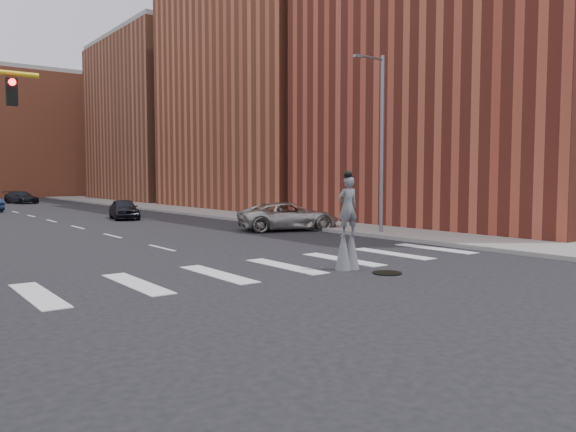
{
  "coord_description": "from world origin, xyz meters",
  "views": [
    {
      "loc": [
        -9.67,
        -13.94,
        2.98
      ],
      "look_at": [
        1.27,
        0.81,
        1.7
      ],
      "focal_mm": 35.0,
      "sensor_mm": 36.0,
      "label": 1
    }
  ],
  "objects": [
    {
      "name": "sidewalk_right",
      "position": [
        12.5,
        25.0,
        0.09
      ],
      "size": [
        5.0,
        90.0,
        0.18
      ],
      "primitive_type": "cube",
      "color": "gray",
      "rests_on": "ground"
    },
    {
      "name": "car_far",
      "position": [
        3.69,
        54.16,
        0.69
      ],
      "size": [
        3.39,
        5.13,
        1.38
      ],
      "primitive_type": "imported",
      "rotation": [
        0.0,
        0.0,
        0.33
      ],
      "color": "black",
      "rests_on": "ground"
    },
    {
      "name": "building_near",
      "position": [
        22.0,
        8.0,
        11.0
      ],
      "size": [
        16.0,
        20.0,
        22.0
      ],
      "primitive_type": "cube",
      "color": "maroon",
      "rests_on": "ground"
    },
    {
      "name": "building_far",
      "position": [
        22.0,
        54.0,
        10.0
      ],
      "size": [
        16.0,
        22.0,
        20.0
      ],
      "primitive_type": "cube",
      "color": "brown",
      "rests_on": "ground"
    },
    {
      "name": "building_backdrop",
      "position": [
        6.0,
        78.0,
        9.0
      ],
      "size": [
        26.0,
        14.0,
        18.0
      ],
      "primitive_type": "cube",
      "color": "#A14F32",
      "rests_on": "ground"
    },
    {
      "name": "ground_plane",
      "position": [
        0.0,
        0.0,
        0.0
      ],
      "size": [
        160.0,
        160.0,
        0.0
      ],
      "primitive_type": "plane",
      "color": "black",
      "rests_on": "ground"
    },
    {
      "name": "car_near",
      "position": [
        4.54,
        24.64,
        0.72
      ],
      "size": [
        2.49,
        4.47,
        1.44
      ],
      "primitive_type": "imported",
      "rotation": [
        0.0,
        0.0,
        -0.2
      ],
      "color": "black",
      "rests_on": "ground"
    },
    {
      "name": "streetlight",
      "position": [
        10.9,
        6.0,
        4.9
      ],
      "size": [
        2.05,
        0.2,
        9.0
      ],
      "color": "slate",
      "rests_on": "ground"
    },
    {
      "name": "stilt_performer",
      "position": [
        2.54,
        -0.69,
        1.32
      ],
      "size": [
        0.84,
        0.57,
        3.18
      ],
      "rotation": [
        0.0,
        0.0,
        2.99
      ],
      "color": "#322014",
      "rests_on": "ground"
    },
    {
      "name": "suv_crossing",
      "position": [
        9.0,
        11.14,
        0.78
      ],
      "size": [
        6.16,
        4.22,
        1.57
      ],
      "primitive_type": "imported",
      "rotation": [
        0.0,
        0.0,
        1.26
      ],
      "color": "#B1AEA7",
      "rests_on": "ground"
    },
    {
      "name": "manhole",
      "position": [
        3.0,
        -2.0,
        0.02
      ],
      "size": [
        0.9,
        0.9,
        0.04
      ],
      "primitive_type": "cylinder",
      "color": "black",
      "rests_on": "ground"
    },
    {
      "name": "building_mid",
      "position": [
        22.0,
        30.0,
        12.0
      ],
      "size": [
        16.0,
        22.0,
        24.0
      ],
      "primitive_type": "cube",
      "color": "#A14F32",
      "rests_on": "ground"
    }
  ]
}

